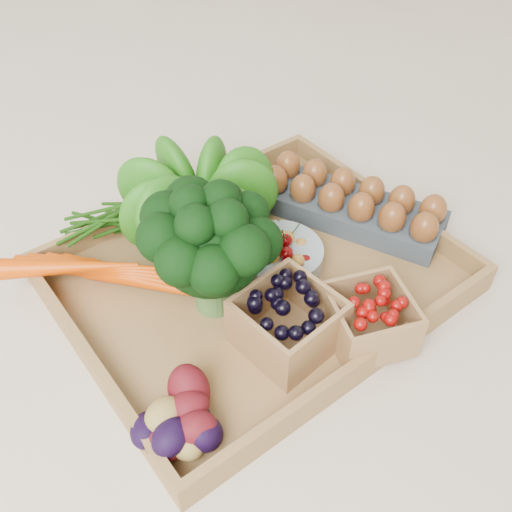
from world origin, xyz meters
TOP-DOWN VIEW (x-y plane):
  - ground at (0.00, 0.00)m, footprint 4.00×4.00m
  - tray at (0.00, 0.00)m, footprint 0.55×0.45m
  - carrots at (-0.17, 0.11)m, footprint 0.21×0.15m
  - lettuce at (-0.01, 0.13)m, footprint 0.17×0.17m
  - broccoli at (-0.08, -0.01)m, footprint 0.18×0.18m
  - cherry_bowl at (0.04, -0.00)m, footprint 0.13×0.13m
  - egg_carton at (0.21, 0.02)m, footprint 0.22×0.32m
  - potatoes at (-0.23, -0.16)m, footprint 0.13×0.13m
  - punnet_blackberry at (-0.04, -0.12)m, footprint 0.13×0.13m
  - punnet_raspberry at (0.05, -0.18)m, footprint 0.14×0.14m

SIDE VIEW (x-z plane):
  - ground at x=0.00m, z-range 0.00..0.00m
  - tray at x=0.00m, z-range 0.00..0.01m
  - cherry_bowl at x=0.04m, z-range 0.01..0.05m
  - egg_carton at x=0.21m, z-range 0.01..0.05m
  - carrots at x=-0.17m, z-range 0.01..0.07m
  - punnet_raspberry at x=0.05m, z-range 0.01..0.09m
  - potatoes at x=-0.23m, z-range 0.01..0.09m
  - punnet_blackberry at x=-0.04m, z-range 0.01..0.10m
  - broccoli at x=-0.08m, z-range 0.02..0.16m
  - lettuce at x=-0.01m, z-range 0.02..0.18m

